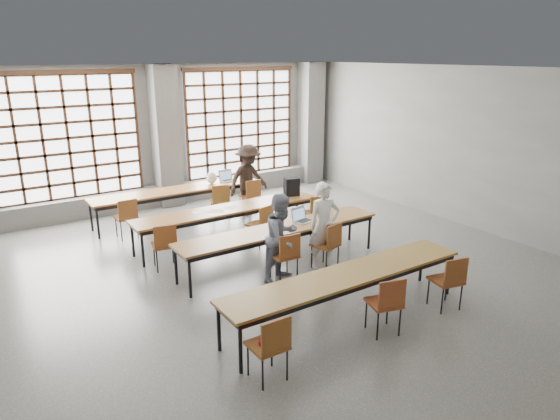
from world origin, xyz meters
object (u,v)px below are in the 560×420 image
object	(u,v)px
chair_back_left	(127,214)
chair_back_right	(251,193)
chair_near_left	(271,342)
chair_near_mid	(387,300)
chair_back_mid	(220,198)
chair_mid_centre	(262,221)
chair_mid_right	(316,210)
chair_front_left	(286,252)
phone	(292,227)
mouse	(323,218)
desk_row_c	(281,231)
chair_mid_left	(165,242)
student_female	(282,237)
laptop_back	(227,178)
plastic_bag	(212,178)
green_box	(276,225)
desk_row_b	(229,211)
backpack	(292,187)
desk_row_a	(178,192)
red_pouch	(267,342)
laptop_front	(301,218)
desk_row_d	(347,278)
student_male	(324,226)
chair_near_right	(450,277)
student_back	(248,180)

from	to	relation	value
chair_back_left	chair_back_right	xyz separation A→B (m)	(3.00, -0.00, 0.00)
chair_near_left	chair_near_mid	xyz separation A→B (m)	(1.88, 0.00, 0.00)
chair_back_mid	chair_mid_centre	distance (m)	1.95
chair_mid_right	chair_back_left	bearing A→B (deg)	150.84
chair_back_mid	chair_front_left	xyz separation A→B (m)	(-0.55, -3.54, 0.00)
chair_back_right	phone	world-z (taller)	chair_back_right
chair_mid_right	mouse	xyz separation A→B (m)	(-0.60, -0.98, 0.21)
desk_row_c	chair_near_mid	xyz separation A→B (m)	(-0.11, -2.80, -0.13)
chair_mid_centre	phone	size ratio (longest dim) A/B	6.77
chair_back_right	chair_mid_left	xyz separation A→B (m)	(-2.91, -1.95, 0.00)
student_female	laptop_back	world-z (taller)	student_female
laptop_back	plastic_bag	distance (m)	0.46
laptop_back	green_box	world-z (taller)	laptop_back
desk_row_b	backpack	xyz separation A→B (m)	(1.60, 0.05, 0.27)
chair_back_mid	backpack	distance (m)	1.74
desk_row_a	chair_mid_centre	world-z (taller)	chair_mid_centre
chair_front_left	mouse	distance (m)	1.41
chair_mid_right	red_pouch	xyz separation A→B (m)	(-3.54, -3.69, -0.04)
desk_row_b	chair_front_left	world-z (taller)	chair_front_left
chair_back_left	red_pouch	distance (m)	5.63
desk_row_a	chair_back_left	distance (m)	1.54
laptop_back	chair_mid_right	bearing A→B (deg)	-74.59
desk_row_a	green_box	world-z (taller)	green_box
plastic_bag	chair_back_left	bearing A→B (deg)	-163.54
desk_row_c	chair_near_left	world-z (taller)	chair_near_left
desk_row_b	chair_back_right	distance (m)	1.85
chair_front_left	chair_mid_centre	bearing A→B (deg)	72.73
laptop_front	red_pouch	world-z (taller)	laptop_front
phone	red_pouch	size ratio (longest dim) A/B	0.65
chair_back_mid	chair_back_right	xyz separation A→B (m)	(0.82, -0.00, 0.00)
desk_row_d	student_female	bearing A→B (deg)	90.41
green_box	plastic_bag	size ratio (longest dim) A/B	0.87
desk_row_d	green_box	distance (m)	2.27
desk_row_a	mouse	size ratio (longest dim) A/B	40.82
backpack	chair_near_left	bearing A→B (deg)	-113.83
chair_mid_centre	student_female	xyz separation A→B (m)	(-0.49, -1.46, 0.23)
chair_near_left	red_pouch	bearing A→B (deg)	90.11
chair_back_right	green_box	size ratio (longest dim) A/B	3.52
chair_near_left	desk_row_c	bearing A→B (deg)	54.66
chair_back_right	laptop_back	size ratio (longest dim) A/B	2.37
chair_back_mid	student_male	world-z (taller)	student_male
student_female	plastic_bag	distance (m)	4.14
chair_near_right	chair_near_mid	bearing A→B (deg)	179.96
student_back	red_pouch	distance (m)	6.53
chair_back_mid	laptop_back	size ratio (longest dim) A/B	2.37
chair_near_left	backpack	bearing A→B (deg)	52.92
student_back	student_female	bearing A→B (deg)	-119.83
desk_row_d	chair_mid_left	bearing A→B (deg)	116.40
chair_front_left	chair_back_right	bearing A→B (deg)	68.84
chair_mid_centre	student_back	xyz separation A→B (m)	(0.87, 2.07, 0.31)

